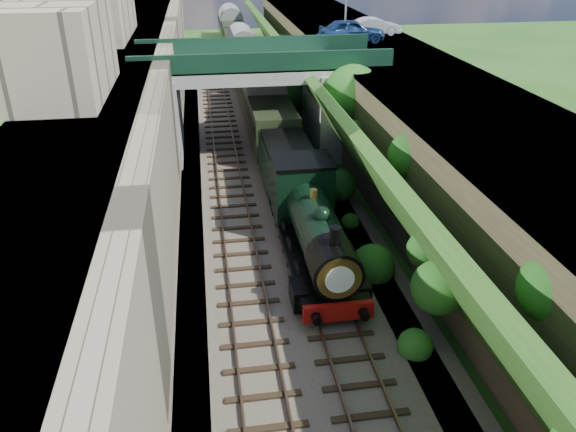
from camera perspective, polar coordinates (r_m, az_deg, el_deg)
The scene contains 18 objects.
ground at distance 18.94m, azimuth 4.13°, elevation -19.19°, with size 160.00×160.00×0.00m, color #1E4714.
trackbed at distance 35.58m, azimuth -2.86°, elevation 4.50°, with size 10.00×90.00×0.20m, color #473F38.
retaining_wall at distance 34.35m, azimuth -12.27°, elevation 9.12°, with size 1.00×90.00×7.00m, color #756B56.
street_plateau_left at distance 34.75m, azimuth -18.08°, elevation 8.61°, with size 6.00×90.00×7.00m, color #262628.
street_plateau_right at distance 36.69m, azimuth 12.16°, elevation 9.65°, with size 8.00×90.00×6.25m, color #262628.
embankment_slope at distance 34.20m, azimuth 5.70°, elevation 8.14°, with size 4.58×90.00×6.36m.
track_left at distance 35.40m, azimuth -6.09°, elevation 4.51°, with size 2.50×90.00×0.20m.
track_right at distance 35.66m, azimuth -0.94°, elevation 4.84°, with size 2.50×90.00×0.20m.
road_bridge at distance 38.20m, azimuth -2.22°, elevation 12.38°, with size 16.00×6.40×7.25m.
building_near at distance 27.85m, azimuth -22.42°, elevation 15.40°, with size 4.00×8.00×4.00m, color gray.
tree at distance 35.41m, azimuth 6.69°, elevation 12.01°, with size 3.60×3.80×6.60m.
car_blue at distance 44.20m, azimuth 6.48°, elevation 18.21°, with size 1.98×4.92×1.68m, color navy.
car_silver at distance 47.78m, azimuth 8.80°, elevation 18.52°, with size 1.42×4.08×1.35m, color #B8B8BE.
locomotive at distance 24.92m, azimuth 2.61°, elevation -1.23°, with size 3.10×10.22×3.83m.
tender at distance 31.60m, azimuth 0.01°, elevation 4.55°, with size 2.70×6.00×3.05m.
coach_front at distance 43.30m, azimuth -2.59°, elevation 11.34°, with size 2.90×18.00×3.70m.
coach_middle at distance 61.55m, azimuth -4.65°, elevation 15.95°, with size 2.90×18.00×3.70m.
coach_rear at distance 80.06m, azimuth -5.80°, elevation 18.43°, with size 2.90×18.00×3.70m.
Camera 1 is at (-3.28, -12.75, 13.61)m, focal length 35.00 mm.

